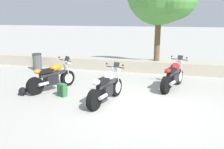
# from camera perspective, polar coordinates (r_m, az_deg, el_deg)

# --- Properties ---
(ground_plane) EXTENTS (120.00, 120.00, 0.00)m
(ground_plane) POSITION_cam_1_polar(r_m,az_deg,el_deg) (7.21, 7.65, -7.91)
(ground_plane) COLOR #A3A099
(stone_wall) EXTENTS (36.00, 0.80, 0.55)m
(stone_wall) POSITION_cam_1_polar(r_m,az_deg,el_deg) (11.73, 10.83, 1.91)
(stone_wall) COLOR #A89E89
(stone_wall) RESTS_ON ground
(motorcycle_orange_near_left) EXTENTS (1.10, 1.93, 1.18)m
(motorcycle_orange_near_left) POSITION_cam_1_polar(r_m,az_deg,el_deg) (8.95, -14.32, -0.62)
(motorcycle_orange_near_left) COLOR black
(motorcycle_orange_near_left) RESTS_ON ground
(motorcycle_white_centre) EXTENTS (0.77, 2.05, 1.18)m
(motorcycle_white_centre) POSITION_cam_1_polar(r_m,az_deg,el_deg) (7.41, -1.35, -3.19)
(motorcycle_white_centre) COLOR black
(motorcycle_white_centre) RESTS_ON ground
(motorcycle_red_far_right) EXTENTS (0.93, 2.00, 1.18)m
(motorcycle_red_far_right) POSITION_cam_1_polar(r_m,az_deg,el_deg) (9.13, 14.73, -0.36)
(motorcycle_red_far_right) COLOR black
(motorcycle_red_far_right) RESTS_ON ground
(rider_backpack) EXTENTS (0.34, 0.32, 0.47)m
(rider_backpack) POSITION_cam_1_polar(r_m,az_deg,el_deg) (8.20, -12.07, -3.59)
(rider_backpack) COLOR #2D6B38
(rider_backpack) RESTS_ON ground
(rider_helmet) EXTENTS (0.28, 0.28, 0.28)m
(rider_helmet) POSITION_cam_1_polar(r_m,az_deg,el_deg) (8.74, -21.04, -3.85)
(rider_helmet) COLOR black
(rider_helmet) RESTS_ON ground
(trash_bin) EXTENTS (0.46, 0.46, 0.86)m
(trash_bin) POSITION_cam_1_polar(r_m,az_deg,el_deg) (12.52, -17.80, 2.98)
(trash_bin) COLOR #4C4C51
(trash_bin) RESTS_ON ground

